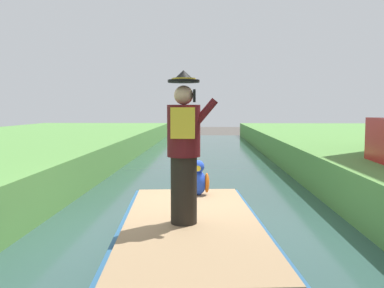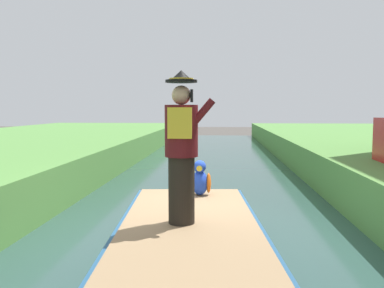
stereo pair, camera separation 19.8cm
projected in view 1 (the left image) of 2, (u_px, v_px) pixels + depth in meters
ground_plane at (194, 243)px, 6.28m from camera, size 80.00×80.00×0.00m
canal_water at (194, 240)px, 6.28m from camera, size 5.38×48.00×0.10m
boat at (192, 244)px, 5.06m from camera, size 2.11×4.32×0.61m
person_pirate at (184, 148)px, 4.82m from camera, size 0.61×0.42×1.85m
parrot_plush at (198, 180)px, 6.47m from camera, size 0.36×0.35×0.57m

